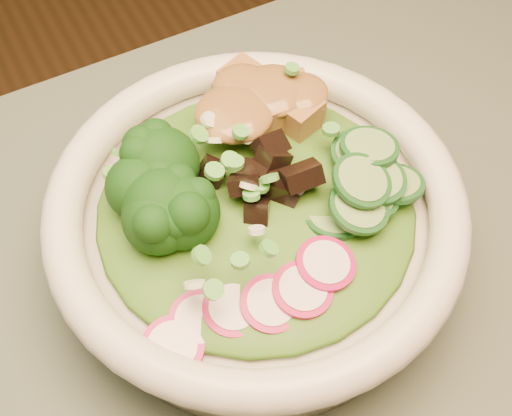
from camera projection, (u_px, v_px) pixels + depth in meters
name	position (u px, v px, depth m)	size (l,w,h in m)	color
salad_bowl	(256.00, 224.00, 0.53)	(0.31, 0.31, 0.08)	silver
lettuce_bed	(256.00, 207.00, 0.51)	(0.23, 0.23, 0.03)	#245712
broccoli_florets	(154.00, 199.00, 0.49)	(0.09, 0.08, 0.05)	black
radish_slices	(267.00, 297.00, 0.46)	(0.12, 0.05, 0.02)	#A70C47
cucumber_slices	(361.00, 193.00, 0.50)	(0.08, 0.08, 0.04)	#7CAD60
mushroom_heap	(255.00, 178.00, 0.51)	(0.08, 0.08, 0.05)	black
tofu_cubes	(254.00, 119.00, 0.54)	(0.10, 0.07, 0.04)	#A76837
peanut_sauce	(254.00, 106.00, 0.53)	(0.08, 0.06, 0.02)	brown
scallion_garnish	(256.00, 184.00, 0.49)	(0.22, 0.22, 0.03)	green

